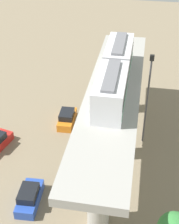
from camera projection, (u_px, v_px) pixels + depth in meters
name	position (u px, v px, depth m)	size (l,w,h in m)	color
ground_plane	(110.00, 155.00, 36.83)	(120.00, 120.00, 0.00)	#84755B
viaduct	(113.00, 109.00, 33.25)	(5.20, 28.00, 8.40)	#A8A59E
train	(115.00, 73.00, 31.78)	(2.64, 13.55, 3.24)	white
parked_car_blue	(29.00, 197.00, 30.97)	(2.02, 4.29, 1.76)	#284CB7
parked_car_orange	(67.00, 118.00, 41.37)	(1.95, 4.26, 1.76)	orange
signal_post	(147.00, 97.00, 35.44)	(0.44, 0.28, 11.00)	#4C4C51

